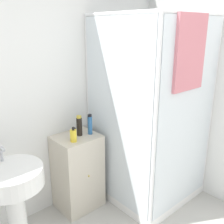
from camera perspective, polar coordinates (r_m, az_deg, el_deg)
name	(u,v)px	position (r m, az deg, el deg)	size (l,w,h in m)	color
wall_back	(26,100)	(2.61, -18.27, 2.57)	(6.40, 0.06, 2.50)	white
shower_enclosure	(149,154)	(3.02, 8.10, -8.97)	(0.99, 1.02, 2.04)	white
vanity_cabinet	(78,172)	(2.92, -7.46, -12.80)	(0.45, 0.40, 0.83)	beige
sink	(14,191)	(2.33, -20.64, -15.89)	(0.50, 0.50, 0.99)	white
soap_dispenser	(73,136)	(2.59, -8.41, -5.08)	(0.07, 0.07, 0.15)	yellow
shampoo_bottle_tall_black	(79,126)	(2.71, -7.14, -3.01)	(0.06, 0.06, 0.21)	black
shampoo_bottle_blue	(90,125)	(2.73, -4.82, -2.73)	(0.05, 0.05, 0.22)	#2D66A3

